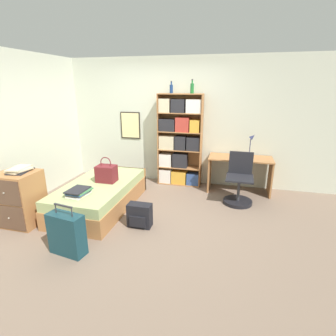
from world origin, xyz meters
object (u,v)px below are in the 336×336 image
desk (240,168)px  dresser (21,198)px  bottle_brown (192,88)px  desk_lamp (252,141)px  bookcase (179,142)px  handbag (106,173)px  bottle_green (171,89)px  magazine_pile_on_dresser (19,170)px  bed (101,195)px  desk_chair (239,187)px  book_stack_on_bed (79,192)px  backpack (140,215)px  suitcase (67,234)px

desk → dresser: bearing=-146.5°
bottle_brown → desk_lamp: bearing=-1.8°
bookcase → handbag: bearing=-125.4°
bookcase → desk_lamp: bookcase is taller
dresser → bottle_brown: size_ratio=3.12×
bottle_green → desk_lamp: (1.61, -0.05, -0.96)m
bookcase → magazine_pile_on_dresser: bearing=-131.2°
bed → dresser: dresser is taller
dresser → bookcase: (1.96, 2.25, 0.51)m
handbag → desk_chair: size_ratio=0.48×
bottle_brown → bottle_green: bearing=178.2°
book_stack_on_bed → backpack: book_stack_on_bed is taller
desk → desk_chair: 0.58m
desk → backpack: desk is taller
book_stack_on_bed → magazine_pile_on_dresser: (-0.81, -0.20, 0.35)m
magazine_pile_on_dresser → bottle_brown: size_ratio=1.48×
book_stack_on_bed → magazine_pile_on_dresser: magazine_pile_on_dresser is taller
magazine_pile_on_dresser → bookcase: bookcase is taller
book_stack_on_bed → desk_chair: (2.37, 1.34, -0.22)m
dresser → desk_chair: desk_chair is taller
handbag → magazine_pile_on_dresser: bearing=-138.9°
dresser → desk_lamp: bearing=33.3°
handbag → dresser: (-0.99, -0.88, -0.19)m
bookcase → desk_lamp: 1.44m
book_stack_on_bed → desk_chair: size_ratio=0.42×
bed → desk_chair: 2.45m
desk_chair → desk_lamp: bearing=73.7°
suitcase → bottle_brown: 3.43m
suitcase → bookcase: bearing=73.1°
magazine_pile_on_dresser → desk_chair: size_ratio=0.43×
dresser → bottle_green: bottle_green is taller
bookcase → suitcase: bearing=-106.9°
handbag → dresser: bearing=-138.1°
bottle_green → desk_chair: bottle_green is taller
handbag → book_stack_on_bed: 0.66m
bookcase → backpack: size_ratio=5.22×
bookcase → desk_chair: size_ratio=2.08×
desk → book_stack_on_bed: bearing=-141.5°
dresser → backpack: size_ratio=2.27×
suitcase → bottle_brown: size_ratio=2.54×
bed → book_stack_on_bed: 0.64m
suitcase → backpack: bearing=52.6°
bottle_brown → desk: size_ratio=0.22×
dresser → bottle_green: bearing=51.9°
desk_lamp → backpack: size_ratio=1.28×
handbag → desk: handbag is taller
bookcase → desk: 1.33m
bottle_brown → desk_chair: 2.09m
bed → book_stack_on_bed: book_stack_on_bed is taller
bed → desk: (2.33, 1.31, 0.27)m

